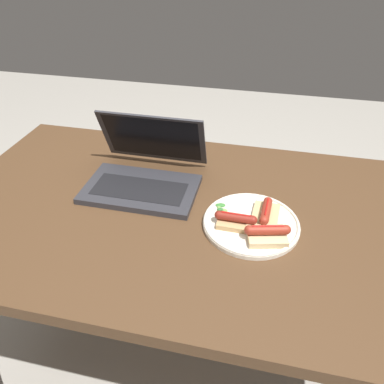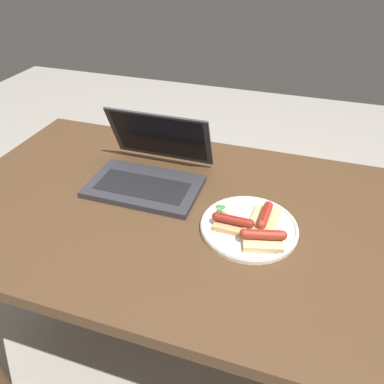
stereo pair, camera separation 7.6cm
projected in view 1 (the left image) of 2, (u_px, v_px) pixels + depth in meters
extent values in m
plane|color=#9E998E|center=(193.00, 360.00, 1.49)|extent=(6.00, 6.00, 0.00)
cube|color=#4C331E|center=(193.00, 215.00, 1.05)|extent=(1.43, 0.81, 0.04)
cylinder|color=#4C331E|center=(374.00, 264.00, 1.42)|extent=(0.04, 0.04, 0.72)
cylinder|color=#4C331E|center=(69.00, 217.00, 1.64)|extent=(0.04, 0.04, 0.72)
cube|color=#2D2D33|center=(141.00, 189.00, 1.11)|extent=(0.33, 0.20, 0.02)
cube|color=black|center=(139.00, 189.00, 1.09)|extent=(0.27, 0.11, 0.00)
cube|color=#2D2D33|center=(153.00, 138.00, 1.16)|extent=(0.33, 0.08, 0.18)
cube|color=black|center=(153.00, 138.00, 1.16)|extent=(0.30, 0.07, 0.16)
cylinder|color=silver|center=(251.00, 224.00, 0.98)|extent=(0.25, 0.25, 0.01)
torus|color=silver|center=(251.00, 222.00, 0.98)|extent=(0.25, 0.25, 0.01)
cube|color=tan|center=(235.00, 223.00, 0.97)|extent=(0.09, 0.06, 0.01)
cylinder|color=maroon|center=(236.00, 217.00, 0.96)|extent=(0.09, 0.02, 0.02)
sphere|color=maroon|center=(253.00, 220.00, 0.95)|extent=(0.02, 0.02, 0.02)
sphere|color=maroon|center=(219.00, 215.00, 0.97)|extent=(0.02, 0.02, 0.02)
cylinder|color=red|center=(236.00, 214.00, 0.95)|extent=(0.07, 0.01, 0.01)
cube|color=tan|center=(265.00, 216.00, 0.99)|extent=(0.07, 0.11, 0.01)
cylinder|color=maroon|center=(266.00, 211.00, 0.98)|extent=(0.03, 0.09, 0.02)
sphere|color=maroon|center=(268.00, 201.00, 1.01)|extent=(0.02, 0.02, 0.02)
sphere|color=maroon|center=(264.00, 221.00, 0.95)|extent=(0.02, 0.02, 0.02)
cylinder|color=red|center=(267.00, 207.00, 0.98)|extent=(0.01, 0.07, 0.01)
cube|color=#D6B784|center=(267.00, 236.00, 0.93)|extent=(0.11, 0.09, 0.02)
cylinder|color=maroon|center=(268.00, 230.00, 0.91)|extent=(0.09, 0.05, 0.02)
sphere|color=maroon|center=(286.00, 230.00, 0.91)|extent=(0.02, 0.02, 0.02)
sphere|color=maroon|center=(249.00, 230.00, 0.91)|extent=(0.02, 0.02, 0.02)
cylinder|color=red|center=(268.00, 226.00, 0.91)|extent=(0.08, 0.02, 0.00)
ellipsoid|color=#709E4C|center=(219.00, 208.00, 1.03)|extent=(0.02, 0.02, 0.00)
ellipsoid|color=#387A33|center=(221.00, 205.00, 1.04)|extent=(0.03, 0.02, 0.01)
ellipsoid|color=#709E4C|center=(225.00, 210.00, 1.02)|extent=(0.02, 0.02, 0.01)
ellipsoid|color=#2D662D|center=(225.00, 213.00, 1.01)|extent=(0.02, 0.02, 0.01)
ellipsoid|color=#2D662D|center=(220.00, 210.00, 1.02)|extent=(0.02, 0.02, 0.01)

